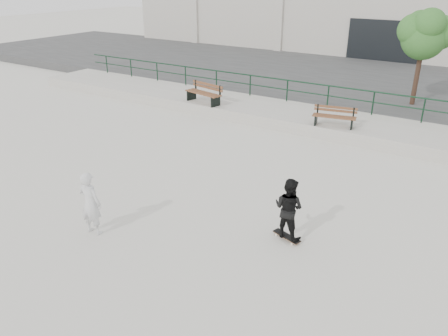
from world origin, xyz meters
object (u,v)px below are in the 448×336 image
Objects in this scene: skateboard at (287,236)px; standing_skater at (289,208)px; bench_left at (204,93)px; tree at (426,33)px; seated_skater at (90,203)px; bench_right at (334,117)px.

standing_skater is at bearing -162.47° from skateboard.
standing_skater is at bearing -32.16° from bench_left.
tree reaches higher than standing_skater.
bench_left is 11.04m from skateboard.
standing_skater is 4.88m from seated_skater.
bench_left is at bearing 168.01° from bench_right.
standing_skater is (7.90, -7.67, -0.08)m from bench_left.
bench_left is 6.27m from bench_right.
seated_skater is at bearing -58.07° from bench_left.
bench_right is 7.88m from skateboard.
bench_left is 11.01m from standing_skater.
standing_skater is 0.93× the size of seated_skater.
skateboard is at bearing -32.16° from bench_left.
seated_skater reaches higher than standing_skater.
bench_left is at bearing -76.53° from seated_skater.
standing_skater is at bearing -90.05° from bench_right.
seated_skater reaches higher than bench_right.
skateboard is 4.93m from seated_skater.
skateboard is 0.80m from standing_skater.
bench_right is 6.10m from tree.
bench_right is at bearing -111.51° from tree.
bench_right is 7.84m from standing_skater.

